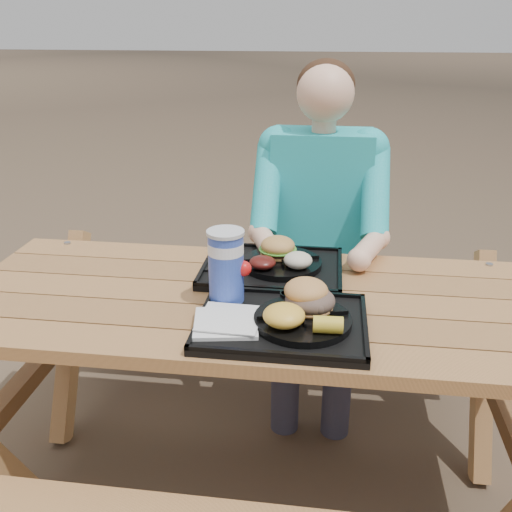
# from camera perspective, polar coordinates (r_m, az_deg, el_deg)

# --- Properties ---
(ground) EXTENTS (60.00, 60.00, 0.00)m
(ground) POSITION_cam_1_polar(r_m,az_deg,el_deg) (2.15, 0.00, -22.16)
(ground) COLOR #999999
(ground) RESTS_ON ground
(picnic_table) EXTENTS (1.80, 1.49, 0.75)m
(picnic_table) POSITION_cam_1_polar(r_m,az_deg,el_deg) (1.91, 0.00, -14.14)
(picnic_table) COLOR #999999
(picnic_table) RESTS_ON ground
(tray_near) EXTENTS (0.45, 0.35, 0.02)m
(tray_near) POSITION_cam_1_polar(r_m,az_deg,el_deg) (1.54, 2.62, -6.86)
(tray_near) COLOR black
(tray_near) RESTS_ON picnic_table
(tray_far) EXTENTS (0.45, 0.35, 0.02)m
(tray_far) POSITION_cam_1_polar(r_m,az_deg,el_deg) (1.87, 1.65, -1.36)
(tray_far) COLOR black
(tray_far) RESTS_ON picnic_table
(plate_near) EXTENTS (0.26, 0.26, 0.02)m
(plate_near) POSITION_cam_1_polar(r_m,az_deg,el_deg) (1.52, 4.69, -6.42)
(plate_near) COLOR black
(plate_near) RESTS_ON tray_near
(plate_far) EXTENTS (0.26, 0.26, 0.02)m
(plate_far) POSITION_cam_1_polar(r_m,az_deg,el_deg) (1.86, 2.60, -0.72)
(plate_far) COLOR black
(plate_far) RESTS_ON tray_far
(napkin_stack) EXTENTS (0.19, 0.19, 0.02)m
(napkin_stack) POSITION_cam_1_polar(r_m,az_deg,el_deg) (1.52, -3.04, -6.57)
(napkin_stack) COLOR silver
(napkin_stack) RESTS_ON tray_near
(soda_cup) EXTENTS (0.10, 0.10, 0.20)m
(soda_cup) POSITION_cam_1_polar(r_m,az_deg,el_deg) (1.61, -3.00, -1.17)
(soda_cup) COLOR #1533A3
(soda_cup) RESTS_ON tray_near
(condiment_bbq) EXTENTS (0.04, 0.04, 0.03)m
(condiment_bbq) POSITION_cam_1_polar(r_m,az_deg,el_deg) (1.63, 3.16, -4.11)
(condiment_bbq) COLOR #340508
(condiment_bbq) RESTS_ON tray_near
(condiment_mustard) EXTENTS (0.06, 0.06, 0.03)m
(condiment_mustard) POSITION_cam_1_polar(r_m,az_deg,el_deg) (1.64, 5.29, -3.99)
(condiment_mustard) COLOR yellow
(condiment_mustard) RESTS_ON tray_near
(sandwich) EXTENTS (0.13, 0.13, 0.13)m
(sandwich) POSITION_cam_1_polar(r_m,az_deg,el_deg) (1.53, 5.48, -3.14)
(sandwich) COLOR #C18244
(sandwich) RESTS_ON plate_near
(mac_cheese) EXTENTS (0.11, 0.11, 0.05)m
(mac_cheese) POSITION_cam_1_polar(r_m,az_deg,el_deg) (1.46, 2.82, -5.96)
(mac_cheese) COLOR yellow
(mac_cheese) RESTS_ON plate_near
(corn_cob) EXTENTS (0.08, 0.08, 0.04)m
(corn_cob) POSITION_cam_1_polar(r_m,az_deg,el_deg) (1.44, 7.21, -6.83)
(corn_cob) COLOR gold
(corn_cob) RESTS_ON plate_near
(cutlery_far) EXTENTS (0.05, 0.16, 0.01)m
(cutlery_far) POSITION_cam_1_polar(r_m,az_deg,el_deg) (1.91, -3.67, -0.44)
(cutlery_far) COLOR black
(cutlery_far) RESTS_ON tray_far
(burger) EXTENTS (0.12, 0.12, 0.10)m
(burger) POSITION_cam_1_polar(r_m,az_deg,el_deg) (1.88, 2.20, 1.45)
(burger) COLOR #BD8542
(burger) RESTS_ON plate_far
(baked_beans) EXTENTS (0.08, 0.08, 0.04)m
(baked_beans) POSITION_cam_1_polar(r_m,az_deg,el_deg) (1.79, 0.66, -0.65)
(baked_beans) COLOR #4C130F
(baked_beans) RESTS_ON plate_far
(potato_salad) EXTENTS (0.09, 0.09, 0.05)m
(potato_salad) POSITION_cam_1_polar(r_m,az_deg,el_deg) (1.80, 4.22, -0.42)
(potato_salad) COLOR beige
(potato_salad) RESTS_ON plate_far
(diner) EXTENTS (0.48, 0.84, 1.28)m
(diner) POSITION_cam_1_polar(r_m,az_deg,el_deg) (2.33, 6.24, 0.30)
(diner) COLOR #199AB3
(diner) RESTS_ON ground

